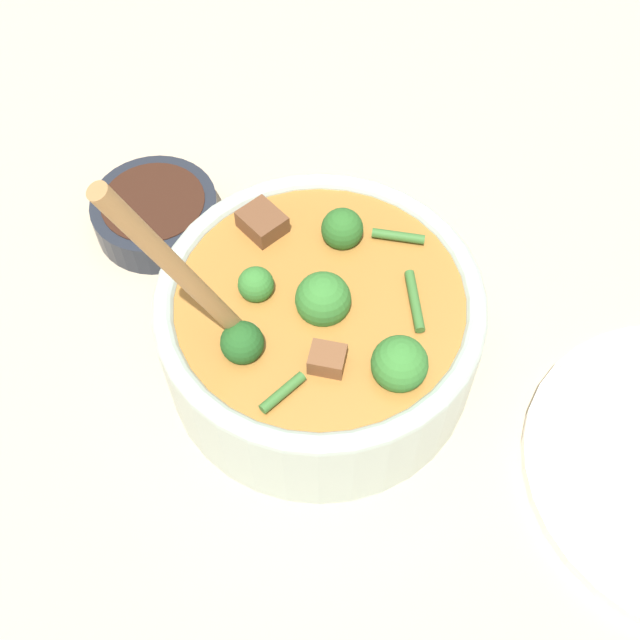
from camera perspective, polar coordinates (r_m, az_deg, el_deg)
The scene contains 3 objects.
ground_plane at distance 0.64m, azimuth 0.00°, elevation -2.90°, with size 4.00×4.00×0.00m, color #C6B293.
stew_bowl at distance 0.59m, azimuth -0.02°, elevation -0.29°, with size 0.25×0.24×0.26m.
condiment_bowl at distance 0.72m, azimuth -11.61°, elevation 7.52°, with size 0.11×0.11×0.03m.
Camera 1 is at (-0.12, -0.29, 0.55)m, focal length 45.00 mm.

